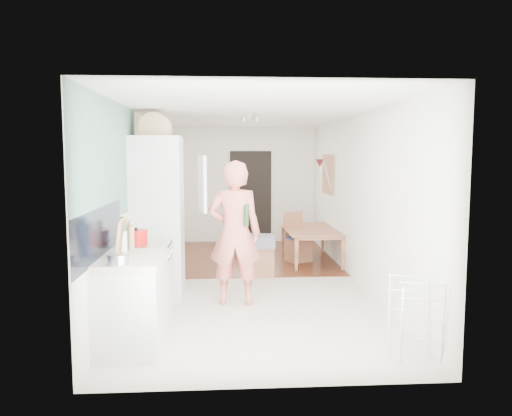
{
  "coord_description": "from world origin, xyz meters",
  "views": [
    {
      "loc": [
        -0.39,
        -7.4,
        1.9
      ],
      "look_at": [
        0.1,
        0.2,
        1.1
      ],
      "focal_mm": 35.0,
      "sensor_mm": 36.0,
      "label": 1
    }
  ],
  "objects": [
    {
      "name": "fridge_housing",
      "position": [
        -1.27,
        -0.78,
        1.07
      ],
      "size": [
        0.66,
        0.66,
        2.15
      ],
      "primitive_type": "cube",
      "color": "silver",
      "rests_on": "room_shell"
    },
    {
      "name": "worktop",
      "position": [
        -1.3,
        -2.55,
        0.89
      ],
      "size": [
        0.62,
        0.92,
        0.06
      ],
      "primitive_type": "cube",
      "color": "beige",
      "rests_on": "room_shell"
    },
    {
      "name": "wall_sconce",
      "position": [
        1.54,
        2.55,
        1.75
      ],
      "size": [
        0.18,
        0.18,
        0.16
      ],
      "primitive_type": "cone",
      "color": "maroon",
      "rests_on": "room_shell"
    },
    {
      "name": "grey_drape",
      "position": [
        0.22,
        0.34,
        0.55
      ],
      "size": [
        0.47,
        0.47,
        0.19
      ],
      "primitive_type": "cube",
      "rotation": [
        0.0,
        0.0,
        -0.15
      ],
      "color": "gray",
      "rests_on": "stool"
    },
    {
      "name": "chopping_boards",
      "position": [
        -1.39,
        -2.52,
        1.11
      ],
      "size": [
        0.08,
        0.28,
        0.38
      ],
      "primitive_type": null,
      "rotation": [
        0.0,
        0.0,
        -0.14
      ],
      "color": "tan",
      "rests_on": "worktop"
    },
    {
      "name": "drying_rack",
      "position": [
        1.38,
        -3.01,
        0.39
      ],
      "size": [
        0.49,
        0.47,
        0.78
      ],
      "primitive_type": null,
      "rotation": [
        0.0,
        0.0,
        -0.33
      ],
      "color": "silver",
      "rests_on": "floor"
    },
    {
      "name": "pepper_mill_back",
      "position": [
        -1.44,
        -2.02,
        1.04
      ],
      "size": [
        0.08,
        0.08,
        0.24
      ],
      "primitive_type": "cylinder",
      "rotation": [
        0.0,
        0.0,
        -0.27
      ],
      "color": "tan",
      "rests_on": "worktop"
    },
    {
      "name": "tile_splashback",
      "position": [
        -1.59,
        -2.55,
        1.15
      ],
      "size": [
        0.02,
        1.9,
        0.5
      ],
      "primitive_type": "cube",
      "color": "black",
      "rests_on": "room_shell"
    },
    {
      "name": "bottle_b",
      "position": [
        -1.38,
        -2.4,
        1.07
      ],
      "size": [
        0.07,
        0.07,
        0.29
      ],
      "primitive_type": "cylinder",
      "rotation": [
        0.0,
        0.0,
        -0.01
      ],
      "color": "#19411F",
      "rests_on": "worktop"
    },
    {
      "name": "sage_wall_panel",
      "position": [
        -1.59,
        -2.0,
        1.85
      ],
      "size": [
        0.02,
        3.0,
        1.3
      ],
      "primitive_type": "cube",
      "color": "slate",
      "rests_on": "room_shell"
    },
    {
      "name": "floor",
      "position": [
        0.0,
        0.0,
        0.0
      ],
      "size": [
        3.2,
        7.0,
        0.01
      ],
      "primitive_type": "cube",
      "color": "beige",
      "rests_on": "ground"
    },
    {
      "name": "person",
      "position": [
        -0.25,
        -1.12,
        1.09
      ],
      "size": [
        0.82,
        0.56,
        2.17
      ],
      "primitive_type": "imported",
      "rotation": [
        0.0,
        0.0,
        3.09
      ],
      "color": "#E17463",
      "rests_on": "floor"
    },
    {
      "name": "red_casserole",
      "position": [
        -1.37,
        -1.81,
        1.0
      ],
      "size": [
        0.28,
        0.28,
        0.15
      ],
      "primitive_type": "cylinder",
      "rotation": [
        0.0,
        0.0,
        -0.08
      ],
      "color": "red",
      "rests_on": "cooker_top"
    },
    {
      "name": "wood_floor_overlay",
      "position": [
        0.0,
        1.85,
        0.01
      ],
      "size": [
        3.2,
        3.3,
        0.01
      ],
      "primitive_type": "cube",
      "color": "brown",
      "rests_on": "room_shell"
    },
    {
      "name": "cooker_top",
      "position": [
        -1.3,
        -1.8,
        0.9
      ],
      "size": [
        0.6,
        0.6,
        0.04
      ],
      "primitive_type": "cube",
      "color": "#B2B1B4",
      "rests_on": "room_shell"
    },
    {
      "name": "room_shell",
      "position": [
        0.0,
        0.0,
        1.25
      ],
      "size": [
        3.2,
        7.0,
        2.5
      ],
      "primitive_type": null,
      "color": "white",
      "rests_on": "ground"
    },
    {
      "name": "held_bottle",
      "position": [
        -0.11,
        -1.23,
        1.16
      ],
      "size": [
        0.06,
        0.06,
        0.27
      ],
      "primitive_type": "cylinder",
      "color": "#19411F",
      "rests_on": "person"
    },
    {
      "name": "steel_pan",
      "position": [
        -1.34,
        -2.9,
        0.97
      ],
      "size": [
        0.2,
        0.2,
        0.09
      ],
      "primitive_type": "cylinder",
      "rotation": [
        0.0,
        0.0,
        -0.04
      ],
      "color": "#B2B1B4",
      "rests_on": "worktop"
    },
    {
      "name": "dining_table",
      "position": [
        1.2,
        1.36,
        0.25
      ],
      "size": [
        0.83,
        1.46,
        0.51
      ],
      "primitive_type": "imported",
      "rotation": [
        0.0,
        0.0,
        1.59
      ],
      "color": "#A96D4B",
      "rests_on": "floor"
    },
    {
      "name": "stool",
      "position": [
        0.22,
        0.34,
        0.23
      ],
      "size": [
        0.36,
        0.36,
        0.46
      ],
      "primitive_type": null,
      "rotation": [
        0.0,
        0.0,
        -0.03
      ],
      "color": "#A96D4B",
      "rests_on": "floor"
    },
    {
      "name": "pepper_mill_front",
      "position": [
        -1.37,
        -2.13,
        1.04
      ],
      "size": [
        0.08,
        0.08,
        0.24
      ],
      "primitive_type": "cylinder",
      "rotation": [
        0.0,
        0.0,
        0.18
      ],
      "color": "tan",
      "rests_on": "worktop"
    },
    {
      "name": "doorway_recess",
      "position": [
        0.2,
        3.48,
        1.0
      ],
      "size": [
        0.9,
        0.04,
        2.0
      ],
      "primitive_type": "cube",
      "color": "black",
      "rests_on": "room_shell"
    },
    {
      "name": "fridge_interior",
      "position": [
        -0.96,
        -0.78,
        1.55
      ],
      "size": [
        0.02,
        0.52,
        0.66
      ],
      "primitive_type": "cube",
      "color": "white",
      "rests_on": "room_shell"
    },
    {
      "name": "pinboard",
      "position": [
        1.58,
        1.9,
        1.55
      ],
      "size": [
        0.03,
        0.9,
        0.7
      ],
      "primitive_type": "cube",
      "color": "tan",
      "rests_on": "room_shell"
    },
    {
      "name": "base_cabinet",
      "position": [
        -1.3,
        -2.55,
        0.43
      ],
      "size": [
        0.6,
        0.9,
        0.86
      ],
      "primitive_type": "cube",
      "color": "silver",
      "rests_on": "room_shell"
    },
    {
      "name": "bottle_c",
      "position": [
        -1.4,
        -2.45,
        1.04
      ],
      "size": [
        0.11,
        0.11,
        0.24
      ],
      "primitive_type": "cylinder",
      "rotation": [
        0.0,
        0.0,
        -0.16
      ],
      "color": "silver",
      "rests_on": "worktop"
    },
    {
      "name": "fridge_door",
      "position": [
        -0.66,
        -1.08,
        1.55
      ],
      "size": [
        0.14,
        0.56,
        0.7
      ],
      "primitive_type": "cube",
      "rotation": [
        0.0,
        0.0,
        -1.4
      ],
      "color": "silver",
      "rests_on": "room_shell"
    },
    {
      "name": "pinboard_frame",
      "position": [
        1.57,
        1.9,
        1.55
      ],
      "size": [
        0.0,
        0.94,
        0.74
      ],
      "primitive_type": "cube",
      "color": "#A96D4B",
      "rests_on": "room_shell"
    },
    {
      "name": "range_cooker",
      "position": [
        -1.3,
        -1.8,
        0.44
      ],
      "size": [
        0.6,
        0.6,
        0.88
      ],
      "primitive_type": "cube",
      "color": "silver",
      "rests_on": "room_shell"
    },
    {
      "name": "dining_chair",
      "position": [
        0.94,
        1.35,
        0.44
      ],
      "size": [
        0.49,
        0.49,
        0.89
      ],
      "primitive_type": null,
      "rotation": [
        0.0,
        0.0,
        0.4
      ],
      "color": "#A96D4B",
      "rests_on": "floor"
    },
    {
      "name": "bottle_a",
      "position": [
        -1.4,
        -2.41,
        1.07
      ],
      "size": [
        0.08,
        0.08,
        0.3
      ],
      "primitive_type": "cylinder",
      "rotation": [
        0.0,
        0.0,
        0.13
      ],
      "color": "#19411F",
      "rests_on": "worktop"
    },
    {
      "name": "bread_bin",
      "position": [
        -1.28,
        -0.68,
        2.26
      ],
      "size": [
        0.47,
        0.45,
        0.22
      ],
      "primitive_type": null,
      "rotation": [
        0.0,
        0.0,
        -0.14
      ],
      "color": "tan",
      "rests_on": "fridge_housing"
    }
  ]
}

